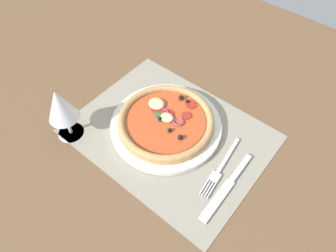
# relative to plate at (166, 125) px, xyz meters

# --- Properties ---
(ground_plane) EXTENTS (1.90, 1.40, 0.02)m
(ground_plane) POSITION_rel_plate_xyz_m (-0.02, 0.01, -0.02)
(ground_plane) COLOR brown
(placemat) EXTENTS (0.47, 0.36, 0.00)m
(placemat) POSITION_rel_plate_xyz_m (-0.02, 0.01, -0.01)
(placemat) COLOR gray
(placemat) RESTS_ON ground_plane
(plate) EXTENTS (0.28, 0.28, 0.01)m
(plate) POSITION_rel_plate_xyz_m (0.00, 0.00, 0.00)
(plate) COLOR silver
(plate) RESTS_ON placemat
(pizza) EXTENTS (0.24, 0.24, 0.03)m
(pizza) POSITION_rel_plate_xyz_m (0.00, -0.00, 0.02)
(pizza) COLOR tan
(pizza) RESTS_ON plate
(fork) EXTENTS (0.04, 0.18, 0.00)m
(fork) POSITION_rel_plate_xyz_m (-0.17, 0.02, -0.00)
(fork) COLOR silver
(fork) RESTS_ON placemat
(knife) EXTENTS (0.02, 0.20, 0.01)m
(knife) POSITION_rel_plate_xyz_m (-0.21, 0.05, -0.00)
(knife) COLOR silver
(knife) RESTS_ON placemat
(wine_glass) EXTENTS (0.07, 0.07, 0.15)m
(wine_glass) POSITION_rel_plate_xyz_m (0.17, 0.16, 0.09)
(wine_glass) COLOR silver
(wine_glass) RESTS_ON ground_plane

